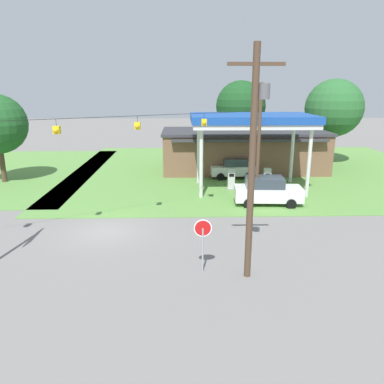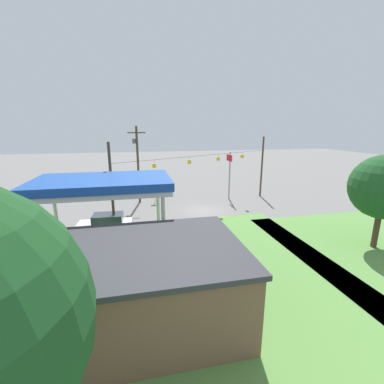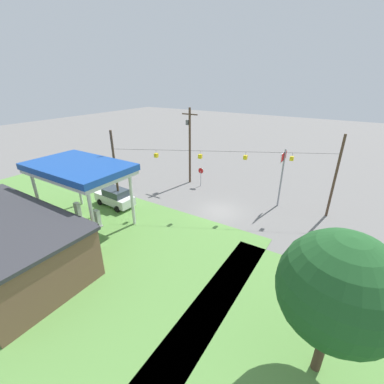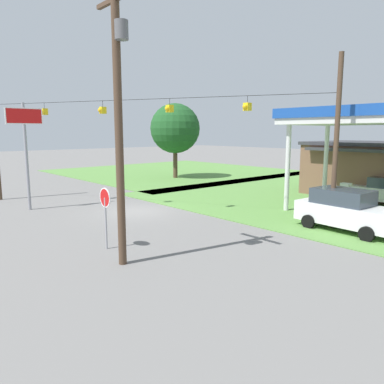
# 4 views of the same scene
# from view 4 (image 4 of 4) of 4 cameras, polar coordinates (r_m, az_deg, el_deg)

# --- Properties ---
(ground_plane) EXTENTS (160.00, 160.00, 0.00)m
(ground_plane) POSITION_cam_4_polar(r_m,az_deg,el_deg) (22.55, -8.31, -2.92)
(ground_plane) COLOR slate
(grass_verge_opposite_corner) EXTENTS (24.00, 24.00, 0.04)m
(grass_verge_opposite_corner) POSITION_cam_4_polar(r_m,az_deg,el_deg) (44.69, -2.47, 3.15)
(grass_verge_opposite_corner) COLOR #5B8E42
(grass_verge_opposite_corner) RESTS_ON ground
(gas_station_canopy) EXTENTS (9.39, 5.78, 5.99)m
(gas_station_canopy) POSITION_cam_4_polar(r_m,az_deg,el_deg) (22.71, 26.35, 10.17)
(gas_station_canopy) COLOR silver
(gas_station_canopy) RESTS_ON ground
(fuel_pump_near) EXTENTS (0.71, 0.56, 1.74)m
(fuel_pump_near) POSITION_cam_4_polar(r_m,az_deg,el_deg) (23.60, 22.30, -0.92)
(fuel_pump_near) COLOR gray
(fuel_pump_near) RESTS_ON ground
(car_at_pumps_front) EXTENTS (4.77, 2.30, 1.99)m
(car_at_pumps_front) POSITION_cam_4_polar(r_m,az_deg,el_deg) (19.15, 22.40, -2.57)
(car_at_pumps_front) COLOR white
(car_at_pumps_front) RESTS_ON ground
(stop_sign_roadside) EXTENTS (0.80, 0.08, 2.50)m
(stop_sign_roadside) POSITION_cam_4_polar(r_m,az_deg,el_deg) (15.24, -13.09, -1.91)
(stop_sign_roadside) COLOR #99999E
(stop_sign_roadside) RESTS_ON ground
(stop_sign_overhead) EXTENTS (0.22, 2.10, 6.37)m
(stop_sign_overhead) POSITION_cam_4_polar(r_m,az_deg,el_deg) (24.35, -24.07, 7.88)
(stop_sign_overhead) COLOR gray
(stop_sign_overhead) RESTS_ON ground
(utility_pole_main) EXTENTS (2.20, 0.44, 9.68)m
(utility_pole_main) POSITION_cam_4_polar(r_m,az_deg,el_deg) (13.05, -11.09, 12.23)
(utility_pole_main) COLOR #4C3828
(utility_pole_main) RESTS_ON ground
(signal_span_gantry) EXTENTS (19.48, 10.24, 8.32)m
(signal_span_gantry) POSITION_cam_4_polar(r_m,az_deg,el_deg) (22.06, -8.61, 8.72)
(signal_span_gantry) COLOR #4C3828
(signal_span_gantry) RESTS_ON ground
(tree_west_verge) EXTENTS (4.98, 4.98, 7.51)m
(tree_west_verge) POSITION_cam_4_polar(r_m,az_deg,el_deg) (38.12, -2.59, 9.63)
(tree_west_verge) COLOR #4C3828
(tree_west_verge) RESTS_ON ground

